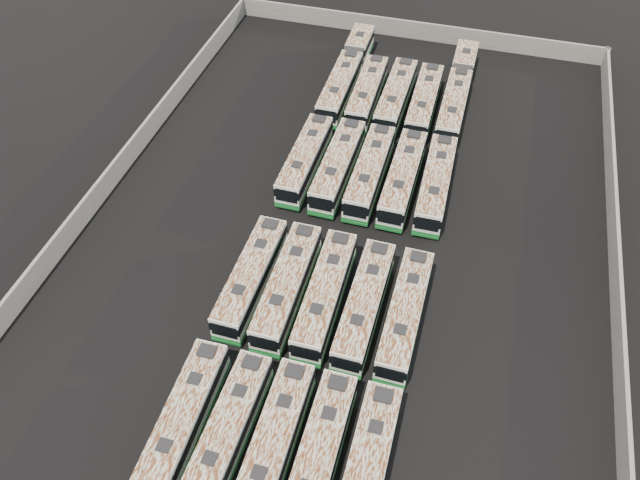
{
  "coord_description": "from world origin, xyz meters",
  "views": [
    {
      "loc": [
        8.32,
        -34.93,
        39.4
      ],
      "look_at": [
        -1.35,
        -1.12,
        1.6
      ],
      "focal_mm": 35.0,
      "sensor_mm": 36.0,
      "label": 1
    }
  ],
  "objects_px": {
    "bus_midback_far_right": "(436,184)",
    "bus_back_far_right": "(457,91)",
    "bus_front_far_left": "(183,421)",
    "bus_midfront_far_left": "(251,277)",
    "bus_midfront_left": "(287,286)",
    "bus_front_center": "(273,445)",
    "bus_back_left": "(367,93)",
    "bus_back_center": "(396,97)",
    "bus_midback_center": "(370,172)",
    "bus_back_right": "(424,102)",
    "bus_midfront_center": "(325,294)",
    "bus_back_far_left": "(347,73)",
    "bus_midback_left": "(338,166)",
    "bus_midback_far_left": "(305,160)",
    "bus_midback_right": "(403,178)",
    "bus_front_right": "(318,458)",
    "bus_front_left": "(227,433)",
    "bus_midfront_far_right": "(405,314)",
    "bus_front_far_right": "(366,473)",
    "bus_midfront_right": "(364,305)"
  },
  "relations": [
    {
      "from": "bus_midback_left",
      "to": "bus_midback_center",
      "type": "relative_size",
      "value": 1.01
    },
    {
      "from": "bus_front_far_left",
      "to": "bus_midfront_far_left",
      "type": "xyz_separation_m",
      "value": [
        0.06,
        12.63,
        0.02
      ]
    },
    {
      "from": "bus_front_center",
      "to": "bus_midback_center",
      "type": "relative_size",
      "value": 0.99
    },
    {
      "from": "bus_midfront_far_left",
      "to": "bus_midfront_left",
      "type": "distance_m",
      "value": 3.02
    },
    {
      "from": "bus_midfront_left",
      "to": "bus_midfront_far_right",
      "type": "relative_size",
      "value": 1.02
    },
    {
      "from": "bus_front_left",
      "to": "bus_midfront_center",
      "type": "bearing_deg",
      "value": 77.44
    },
    {
      "from": "bus_back_far_left",
      "to": "bus_midfront_right",
      "type": "bearing_deg",
      "value": -73.64
    },
    {
      "from": "bus_back_left",
      "to": "bus_back_center",
      "type": "xyz_separation_m",
      "value": [
        3.07,
        0.11,
        0.02
      ]
    },
    {
      "from": "bus_back_right",
      "to": "bus_back_center",
      "type": "bearing_deg",
      "value": 178.09
    },
    {
      "from": "bus_back_far_right",
      "to": "bus_front_far_left",
      "type": "bearing_deg",
      "value": -105.85
    },
    {
      "from": "bus_midback_left",
      "to": "bus_back_far_left",
      "type": "relative_size",
      "value": 0.65
    },
    {
      "from": "bus_midfront_far_left",
      "to": "bus_midback_center",
      "type": "relative_size",
      "value": 0.98
    },
    {
      "from": "bus_midfront_center",
      "to": "bus_back_far_left",
      "type": "relative_size",
      "value": 0.65
    },
    {
      "from": "bus_front_right",
      "to": "bus_back_far_left",
      "type": "height_order",
      "value": "bus_back_far_left"
    },
    {
      "from": "bus_midback_far_left",
      "to": "bus_back_far_right",
      "type": "height_order",
      "value": "bus_midback_far_left"
    },
    {
      "from": "bus_back_right",
      "to": "bus_midback_far_left",
      "type": "bearing_deg",
      "value": -127.22
    },
    {
      "from": "bus_front_far_right",
      "to": "bus_midback_center",
      "type": "height_order",
      "value": "bus_midback_center"
    },
    {
      "from": "bus_midfront_far_left",
      "to": "bus_back_center",
      "type": "relative_size",
      "value": 0.98
    },
    {
      "from": "bus_front_center",
      "to": "bus_back_far_left",
      "type": "relative_size",
      "value": 0.64
    },
    {
      "from": "bus_midfront_right",
      "to": "bus_midback_far_right",
      "type": "distance_m",
      "value": 15.41
    },
    {
      "from": "bus_front_left",
      "to": "bus_back_far_left",
      "type": "distance_m",
      "value": 43.02
    },
    {
      "from": "bus_midfront_center",
      "to": "bus_back_center",
      "type": "relative_size",
      "value": 1.0
    },
    {
      "from": "bus_back_right",
      "to": "bus_front_far_right",
      "type": "bearing_deg",
      "value": -86.02
    },
    {
      "from": "bus_midfront_far_right",
      "to": "bus_back_far_left",
      "type": "height_order",
      "value": "bus_back_far_left"
    },
    {
      "from": "bus_midback_far_right",
      "to": "bus_back_far_right",
      "type": "xyz_separation_m",
      "value": [
        -0.04,
        15.29,
        -0.02
      ]
    },
    {
      "from": "bus_back_left",
      "to": "bus_back_far_right",
      "type": "xyz_separation_m",
      "value": [
        9.19,
        2.98,
        -0.01
      ]
    },
    {
      "from": "bus_midfront_far_left",
      "to": "bus_midback_far_left",
      "type": "distance_m",
      "value": 14.86
    },
    {
      "from": "bus_midback_far_left",
      "to": "bus_midfront_right",
      "type": "bearing_deg",
      "value": -58.05
    },
    {
      "from": "bus_front_left",
      "to": "bus_back_left",
      "type": "distance_m",
      "value": 39.79
    },
    {
      "from": "bus_front_right",
      "to": "bus_midback_far_right",
      "type": "bearing_deg",
      "value": 83.51
    },
    {
      "from": "bus_midfront_far_left",
      "to": "bus_midback_center",
      "type": "bearing_deg",
      "value": 67.73
    },
    {
      "from": "bus_back_far_left",
      "to": "bus_back_right",
      "type": "height_order",
      "value": "bus_back_far_left"
    },
    {
      "from": "bus_midfront_far_right",
      "to": "bus_midback_far_left",
      "type": "distance_m",
      "value": 19.5
    },
    {
      "from": "bus_front_far_left",
      "to": "bus_midback_far_right",
      "type": "xyz_separation_m",
      "value": [
        12.33,
        27.49,
        0.04
      ]
    },
    {
      "from": "bus_midfront_far_left",
      "to": "bus_back_right",
      "type": "distance_m",
      "value": 28.69
    },
    {
      "from": "bus_back_right",
      "to": "bus_midfront_left",
      "type": "bearing_deg",
      "value": -103.03
    },
    {
      "from": "bus_midback_left",
      "to": "bus_front_far_left",
      "type": "bearing_deg",
      "value": -95.92
    },
    {
      "from": "bus_front_left",
      "to": "bus_midback_center",
      "type": "distance_m",
      "value": 27.56
    },
    {
      "from": "bus_midback_far_right",
      "to": "bus_back_far_left",
      "type": "distance_m",
      "value": 19.71
    },
    {
      "from": "bus_front_far_left",
      "to": "bus_front_center",
      "type": "height_order",
      "value": "bus_front_center"
    },
    {
      "from": "bus_midfront_left",
      "to": "bus_front_left",
      "type": "bearing_deg",
      "value": -90.47
    },
    {
      "from": "bus_front_far_right",
      "to": "bus_midback_far_left",
      "type": "relative_size",
      "value": 1.01
    },
    {
      "from": "bus_midfront_far_left",
      "to": "bus_midfront_far_right",
      "type": "height_order",
      "value": "bus_midfront_far_left"
    },
    {
      "from": "bus_midfront_center",
      "to": "bus_midfront_far_right",
      "type": "bearing_deg",
      "value": -1.72
    },
    {
      "from": "bus_midfront_far_right",
      "to": "bus_back_center",
      "type": "xyz_separation_m",
      "value": [
        -6.18,
        27.48,
        0.04
      ]
    },
    {
      "from": "bus_front_right",
      "to": "bus_back_center",
      "type": "xyz_separation_m",
      "value": [
        -3.02,
        39.94,
        0.03
      ]
    },
    {
      "from": "bus_midfront_far_left",
      "to": "bus_midback_far_right",
      "type": "relative_size",
      "value": 0.98
    },
    {
      "from": "bus_midback_far_left",
      "to": "bus_midback_right",
      "type": "height_order",
      "value": "bus_midback_right"
    },
    {
      "from": "bus_back_center",
      "to": "bus_back_right",
      "type": "height_order",
      "value": "bus_back_center"
    },
    {
      "from": "bus_midfront_right",
      "to": "bus_front_left",
      "type": "bearing_deg",
      "value": -115.84
    }
  ]
}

